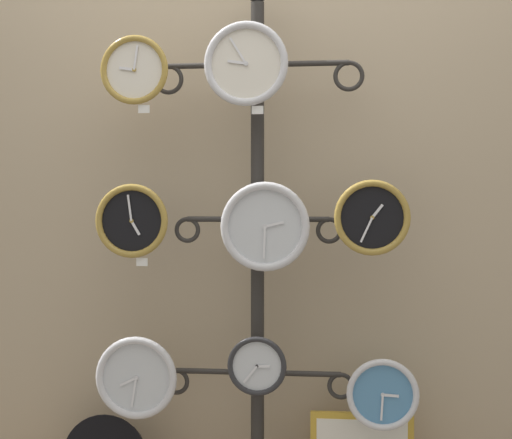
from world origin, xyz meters
TOP-DOWN VIEW (x-y plane):
  - shop_wall at (0.00, 0.57)m, footprint 4.40×0.04m
  - display_stand at (0.00, 0.41)m, footprint 0.75×0.35m
  - clock_top_left at (-0.42, 0.32)m, footprint 0.24×0.04m
  - clock_top_center at (-0.03, 0.30)m, footprint 0.29×0.04m
  - clock_middle_left at (-0.43, 0.32)m, footprint 0.26×0.04m
  - clock_middle_center at (0.04, 0.32)m, footprint 0.31×0.04m
  - clock_middle_right at (0.40, 0.31)m, footprint 0.26×0.04m
  - clock_bottom_left at (-0.42, 0.31)m, footprint 0.29×0.04m
  - clock_bottom_center at (0.01, 0.31)m, footprint 0.21×0.04m
  - clock_bottom_right at (0.44, 0.31)m, footprint 0.24×0.04m
  - price_tag_upper at (-0.39, 0.31)m, footprint 0.04×0.00m
  - price_tag_mid at (0.01, 0.29)m, footprint 0.04×0.00m
  - price_tag_lower at (-0.40, 0.31)m, footprint 0.04×0.00m

SIDE VIEW (x-z plane):
  - clock_bottom_right at x=0.44m, z-range 0.37..0.62m
  - clock_bottom_left at x=-0.42m, z-range 0.38..0.67m
  - clock_bottom_center at x=0.01m, z-range 0.48..0.68m
  - display_stand at x=0.00m, z-range -0.18..1.76m
  - price_tag_lower at x=-0.40m, z-range 0.92..0.95m
  - clock_middle_center at x=0.04m, z-range 0.91..1.22m
  - clock_middle_left at x=-0.43m, z-range 0.95..1.21m
  - clock_middle_right at x=0.40m, z-range 0.96..1.22m
  - shop_wall at x=0.00m, z-range 0.00..2.80m
  - price_tag_mid at x=0.01m, z-range 1.44..1.47m
  - price_tag_upper at x=-0.39m, z-range 1.46..1.48m
  - clock_top_left at x=-0.42m, z-range 1.48..1.73m
  - clock_top_center at x=-0.03m, z-range 1.47..1.76m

